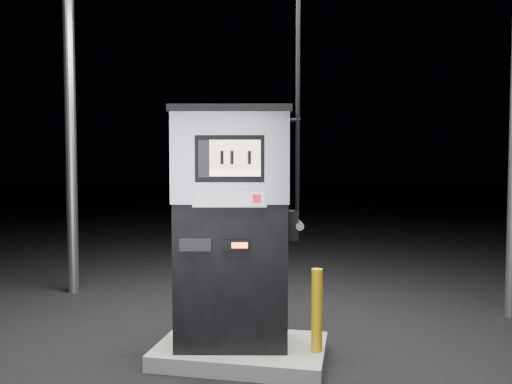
# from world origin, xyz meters

# --- Properties ---
(ground) EXTENTS (80.00, 80.00, 0.00)m
(ground) POSITION_xyz_m (0.00, 0.00, 0.00)
(ground) COLOR black
(ground) RESTS_ON ground
(pump_island) EXTENTS (1.60, 1.00, 0.15)m
(pump_island) POSITION_xyz_m (0.00, 0.00, 0.07)
(pump_island) COLOR #60615C
(pump_island) RESTS_ON ground
(fuel_dispenser) EXTENTS (1.30, 0.87, 4.70)m
(fuel_dispenser) POSITION_xyz_m (-0.08, -0.02, 1.31)
(fuel_dispenser) COLOR black
(fuel_dispenser) RESTS_ON pump_island
(bollard_left) EXTENTS (0.12, 0.12, 0.90)m
(bollard_left) POSITION_xyz_m (-0.61, 0.01, 0.60)
(bollard_left) COLOR #D39A0B
(bollard_left) RESTS_ON pump_island
(bollard_right) EXTENTS (0.13, 0.13, 0.77)m
(bollard_right) POSITION_xyz_m (0.73, -0.06, 0.54)
(bollard_right) COLOR #D39A0B
(bollard_right) RESTS_ON pump_island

